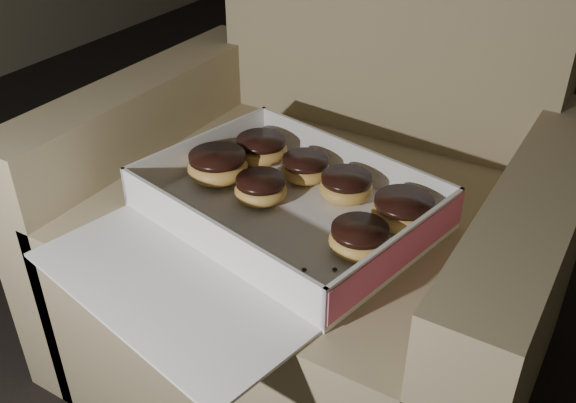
# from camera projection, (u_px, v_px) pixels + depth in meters

# --- Properties ---
(floor) EXTENTS (4.50, 4.50, 0.00)m
(floor) POSITION_uv_depth(u_px,v_px,m) (496.00, 330.00, 1.30)
(floor) COLOR black
(floor) RESTS_ON ground
(armchair) EXTENTS (0.80, 0.67, 0.83)m
(armchair) POSITION_uv_depth(u_px,v_px,m) (319.00, 234.00, 1.13)
(armchair) COLOR tan
(armchair) RESTS_ON floor
(bakery_box) EXTENTS (0.50, 0.55, 0.07)m
(bakery_box) POSITION_uv_depth(u_px,v_px,m) (269.00, 222.00, 0.94)
(bakery_box) COLOR white
(bakery_box) RESTS_ON armchair
(donut_a) EXTENTS (0.09, 0.09, 0.04)m
(donut_a) POSITION_uv_depth(u_px,v_px,m) (360.00, 239.00, 0.88)
(donut_a) COLOR #E3A74F
(donut_a) RESTS_ON bakery_box
(donut_b) EXTENTS (0.08, 0.08, 0.04)m
(donut_b) POSITION_uv_depth(u_px,v_px,m) (305.00, 168.00, 1.04)
(donut_b) COLOR #E3A74F
(donut_b) RESTS_ON bakery_box
(donut_c) EXTENTS (0.09, 0.09, 0.04)m
(donut_c) POSITION_uv_depth(u_px,v_px,m) (261.00, 149.00, 1.09)
(donut_c) COLOR #E3A74F
(donut_c) RESTS_ON bakery_box
(donut_d) EXTENTS (0.08, 0.08, 0.04)m
(donut_d) POSITION_uv_depth(u_px,v_px,m) (346.00, 187.00, 0.99)
(donut_d) COLOR #E3A74F
(donut_d) RESTS_ON bakery_box
(donut_e) EXTENTS (0.10, 0.10, 0.05)m
(donut_e) POSITION_uv_depth(u_px,v_px,m) (218.00, 166.00, 1.04)
(donut_e) COLOR #E3A74F
(donut_e) RESTS_ON bakery_box
(donut_f) EXTENTS (0.09, 0.09, 0.05)m
(donut_f) POSITION_uv_depth(u_px,v_px,m) (403.00, 211.00, 0.93)
(donut_f) COLOR #E3A74F
(donut_f) RESTS_ON bakery_box
(donut_g) EXTENTS (0.08, 0.08, 0.04)m
(donut_g) POSITION_uv_depth(u_px,v_px,m) (261.00, 189.00, 0.99)
(donut_g) COLOR #E3A74F
(donut_g) RESTS_ON bakery_box
(crumb_a) EXTENTS (0.01, 0.01, 0.00)m
(crumb_a) POSITION_uv_depth(u_px,v_px,m) (278.00, 263.00, 0.87)
(crumb_a) COLOR black
(crumb_a) RESTS_ON bakery_box
(crumb_b) EXTENTS (0.01, 0.01, 0.00)m
(crumb_b) POSITION_uv_depth(u_px,v_px,m) (251.00, 204.00, 0.99)
(crumb_b) COLOR black
(crumb_b) RESTS_ON bakery_box
(crumb_c) EXTENTS (0.01, 0.01, 0.00)m
(crumb_c) POSITION_uv_depth(u_px,v_px,m) (243.00, 243.00, 0.90)
(crumb_c) COLOR black
(crumb_c) RESTS_ON bakery_box
(crumb_d) EXTENTS (0.01, 0.01, 0.00)m
(crumb_d) POSITION_uv_depth(u_px,v_px,m) (335.00, 269.00, 0.85)
(crumb_d) COLOR black
(crumb_d) RESTS_ON bakery_box
(crumb_e) EXTENTS (0.01, 0.01, 0.00)m
(crumb_e) POSITION_uv_depth(u_px,v_px,m) (304.00, 270.00, 0.85)
(crumb_e) COLOR black
(crumb_e) RESTS_ON bakery_box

